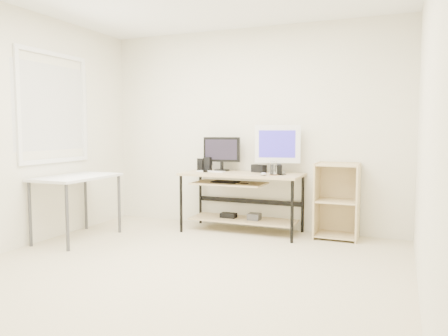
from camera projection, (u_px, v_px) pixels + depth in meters
room at (168, 127)px, 3.96m from camera, size 4.01×4.01×2.62m
desk at (240, 190)px, 5.48m from camera, size 1.50×0.65×0.75m
side_table at (77, 183)px, 5.11m from camera, size 0.60×1.00×0.75m
shelf_unit at (337, 200)px, 5.19m from camera, size 0.50×0.40×0.90m
black_monitor at (222, 152)px, 5.71m from camera, size 0.49×0.20×0.44m
white_imac at (278, 145)px, 5.41m from camera, size 0.56×0.18×0.60m
keyboard at (211, 171)px, 5.59m from camera, size 0.37×0.12×0.01m
mouse at (263, 174)px, 5.13m from camera, size 0.10×0.13×0.04m
center_speaker at (259, 168)px, 5.54m from camera, size 0.21×0.16×0.10m
speaker_left at (208, 164)px, 5.73m from camera, size 0.09×0.09×0.18m
speaker_right at (278, 170)px, 5.29m from camera, size 0.12×0.12×0.12m
audio_controller at (201, 165)px, 5.72m from camera, size 0.09×0.06×0.17m
volume_puck at (205, 171)px, 5.54m from camera, size 0.06×0.06×0.03m
smartphone at (282, 175)px, 5.22m from camera, size 0.07×0.12×0.01m
coaster at (273, 175)px, 5.19m from camera, size 0.12×0.12×0.01m
drinking_glass at (273, 168)px, 5.18m from camera, size 0.09×0.09×0.16m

